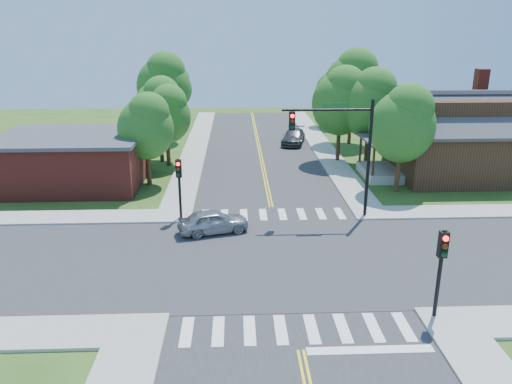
{
  "coord_description": "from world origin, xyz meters",
  "views": [
    {
      "loc": [
        -2.23,
        -22.66,
        11.07
      ],
      "look_at": [
        -1.13,
        4.14,
        2.2
      ],
      "focal_mm": 35.0,
      "sensor_mm": 36.0,
      "label": 1
    }
  ],
  "objects_px": {
    "signal_pole_nw": "(179,178)",
    "car_silver": "(213,222)",
    "house_ne": "(462,134)",
    "signal_mast_ne": "(341,140)",
    "car_dgrey": "(294,137)",
    "signal_pole_se": "(442,258)"
  },
  "relations": [
    {
      "from": "signal_pole_nw",
      "to": "car_silver",
      "type": "height_order",
      "value": "signal_pole_nw"
    },
    {
      "from": "signal_pole_se",
      "to": "house_ne",
      "type": "bearing_deg",
      "value": 64.42
    },
    {
      "from": "signal_mast_ne",
      "to": "house_ne",
      "type": "bearing_deg",
      "value": 37.68
    },
    {
      "from": "signal_pole_nw",
      "to": "car_dgrey",
      "type": "distance_m",
      "value": 22.27
    },
    {
      "from": "house_ne",
      "to": "car_dgrey",
      "type": "bearing_deg",
      "value": 135.08
    },
    {
      "from": "house_ne",
      "to": "car_dgrey",
      "type": "xyz_separation_m",
      "value": [
        -11.61,
        11.57,
        -2.61
      ]
    },
    {
      "from": "house_ne",
      "to": "signal_pole_nw",
      "type": "bearing_deg",
      "value": -157.31
    },
    {
      "from": "signal_pole_nw",
      "to": "house_ne",
      "type": "relative_size",
      "value": 0.29
    },
    {
      "from": "signal_pole_se",
      "to": "signal_pole_nw",
      "type": "xyz_separation_m",
      "value": [
        -11.2,
        11.2,
        0.0
      ]
    },
    {
      "from": "car_dgrey",
      "to": "signal_pole_se",
      "type": "bearing_deg",
      "value": -73.39
    },
    {
      "from": "signal_mast_ne",
      "to": "house_ne",
      "type": "distance_m",
      "value": 14.23
    },
    {
      "from": "signal_mast_ne",
      "to": "signal_pole_se",
      "type": "bearing_deg",
      "value": -81.44
    },
    {
      "from": "signal_mast_ne",
      "to": "car_silver",
      "type": "height_order",
      "value": "signal_mast_ne"
    },
    {
      "from": "signal_pole_se",
      "to": "house_ne",
      "type": "distance_m",
      "value": 22.03
    },
    {
      "from": "car_silver",
      "to": "car_dgrey",
      "type": "relative_size",
      "value": 0.79
    },
    {
      "from": "house_ne",
      "to": "signal_pole_se",
      "type": "bearing_deg",
      "value": -115.58
    },
    {
      "from": "house_ne",
      "to": "car_silver",
      "type": "relative_size",
      "value": 3.1
    },
    {
      "from": "signal_mast_ne",
      "to": "signal_pole_se",
      "type": "height_order",
      "value": "signal_mast_ne"
    },
    {
      "from": "car_silver",
      "to": "car_dgrey",
      "type": "bearing_deg",
      "value": -32.7
    },
    {
      "from": "signal_pole_nw",
      "to": "house_ne",
      "type": "xyz_separation_m",
      "value": [
        20.71,
        8.66,
        0.67
      ]
    },
    {
      "from": "signal_mast_ne",
      "to": "car_dgrey",
      "type": "xyz_separation_m",
      "value": [
        -0.41,
        20.22,
        -4.13
      ]
    },
    {
      "from": "signal_pole_nw",
      "to": "car_dgrey",
      "type": "xyz_separation_m",
      "value": [
        9.1,
        20.23,
        -1.94
      ]
    }
  ]
}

